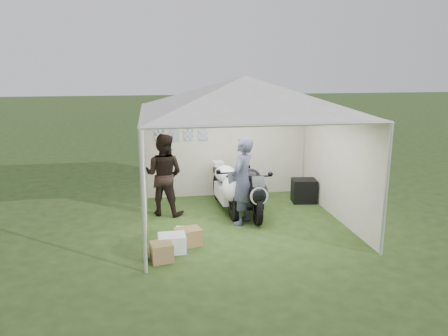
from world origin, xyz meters
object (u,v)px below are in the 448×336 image
at_px(canopy_tent, 244,98).
at_px(person_blue_jacket, 242,181).
at_px(crate_0, 172,243).
at_px(crate_2, 183,234).
at_px(crate_1, 162,252).
at_px(motorcycle_white, 227,186).
at_px(equipment_box, 304,191).
at_px(motorcycle_black, 252,189).
at_px(crate_3, 188,237).
at_px(person_dark_jacket, 164,175).
at_px(paddock_stand, 244,195).

distance_m(canopy_tent, person_blue_jacket, 1.67).
height_order(crate_0, crate_2, crate_0).
height_order(crate_1, crate_2, crate_1).
height_order(motorcycle_white, equipment_box, motorcycle_white).
xyz_separation_m(canopy_tent, crate_1, (-1.74, -1.64, -2.42)).
xyz_separation_m(motorcycle_black, crate_1, (-2.01, -2.01, -0.41)).
relative_size(motorcycle_white, equipment_box, 3.81).
distance_m(motorcycle_white, motorcycle_black, 0.59).
bearing_deg(crate_3, motorcycle_black, 43.46).
bearing_deg(crate_2, person_blue_jacket, 27.39).
bearing_deg(canopy_tent, crate_2, -149.88).
bearing_deg(equipment_box, person_dark_jacket, -174.43).
distance_m(paddock_stand, person_blue_jacket, 1.64).
xyz_separation_m(paddock_stand, person_blue_jacket, (-0.34, -1.42, 0.75)).
bearing_deg(motorcycle_black, crate_0, -135.60).
distance_m(person_dark_jacket, crate_3, 1.98).
distance_m(canopy_tent, motorcycle_black, 2.06).
bearing_deg(paddock_stand, canopy_tent, -102.55).
xyz_separation_m(motorcycle_white, equipment_box, (1.92, 0.35, -0.30)).
bearing_deg(person_dark_jacket, crate_0, 115.58).
xyz_separation_m(equipment_box, crate_2, (-3.02, -1.82, -0.17)).
relative_size(equipment_box, crate_3, 1.18).
bearing_deg(paddock_stand, person_dark_jacket, -162.86).
relative_size(paddock_stand, crate_3, 0.91).
relative_size(paddock_stand, crate_0, 0.90).
height_order(canopy_tent, crate_3, canopy_tent).
xyz_separation_m(paddock_stand, crate_0, (-1.85, -2.63, -0.00)).
bearing_deg(equipment_box, crate_3, -144.32).
bearing_deg(motorcycle_white, crate_0, -126.73).
height_order(motorcycle_white, crate_2, motorcycle_white).
xyz_separation_m(crate_1, crate_2, (0.42, 0.87, -0.05)).
relative_size(motorcycle_black, person_blue_jacket, 1.15).
bearing_deg(person_dark_jacket, equipment_box, -150.41).
bearing_deg(canopy_tent, crate_1, -136.75).
bearing_deg(person_dark_jacket, motorcycle_white, -156.98).
bearing_deg(crate_3, crate_0, -140.88).
bearing_deg(motorcycle_black, canopy_tent, -123.82).
relative_size(equipment_box, crate_0, 1.18).
relative_size(paddock_stand, person_dark_jacket, 0.24).
relative_size(canopy_tent, crate_2, 19.20).
xyz_separation_m(motorcycle_white, motorcycle_black, (0.49, -0.33, -0.01)).
xyz_separation_m(crate_0, crate_3, (0.30, 0.24, -0.00)).
bearing_deg(person_dark_jacket, motorcycle_black, -166.76).
height_order(motorcycle_black, equipment_box, motorcycle_black).
xyz_separation_m(canopy_tent, person_blue_jacket, (-0.05, -0.11, -1.67)).
relative_size(crate_1, crate_2, 1.18).
bearing_deg(crate_3, person_blue_jacket, 38.51).
height_order(canopy_tent, paddock_stand, canopy_tent).
bearing_deg(crate_2, equipment_box, 31.08).
height_order(canopy_tent, person_dark_jacket, canopy_tent).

